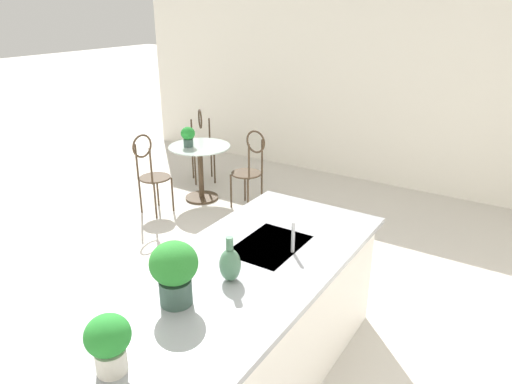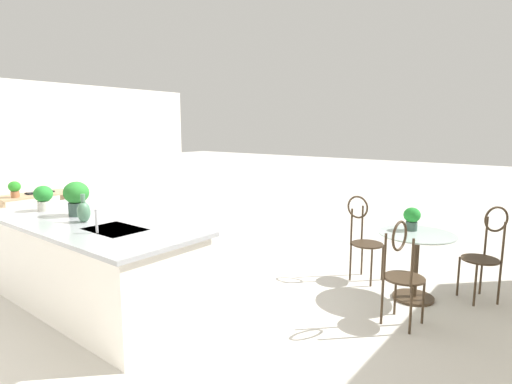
# 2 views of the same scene
# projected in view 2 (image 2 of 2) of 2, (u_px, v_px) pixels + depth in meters

# --- Properties ---
(ground_plane) EXTENTS (40.00, 40.00, 0.00)m
(ground_plane) POSITION_uv_depth(u_px,v_px,m) (171.00, 288.00, 4.81)
(ground_plane) COLOR beige
(wall_right) EXTENTS (0.12, 7.80, 2.70)m
(wall_right) POSITION_uv_depth(u_px,v_px,m) (11.00, 157.00, 7.21)
(wall_right) COLOR silver
(wall_right) RESTS_ON ground
(kitchen_island) EXTENTS (2.80, 1.06, 0.92)m
(kitchen_island) POSITION_uv_depth(u_px,v_px,m) (87.00, 264.00, 4.26)
(kitchen_island) COLOR white
(kitchen_island) RESTS_ON ground
(bistro_table) EXTENTS (0.80, 0.80, 0.74)m
(bistro_table) POSITION_uv_depth(u_px,v_px,m) (415.00, 260.00, 4.44)
(bistro_table) COLOR #3D2D1E
(bistro_table) RESTS_ON ground
(chair_near_window) EXTENTS (0.42, 0.50, 1.04)m
(chair_near_window) POSITION_uv_depth(u_px,v_px,m) (402.00, 268.00, 3.81)
(chair_near_window) COLOR #3D2D1E
(chair_near_window) RESTS_ON ground
(chair_by_island) EXTENTS (0.50, 0.41, 1.04)m
(chair_by_island) POSITION_uv_depth(u_px,v_px,m) (363.00, 234.00, 5.01)
(chair_by_island) COLOR #3D2D1E
(chair_by_island) RESTS_ON ground
(chair_toward_desk) EXTENTS (0.54, 0.54, 1.04)m
(chair_toward_desk) POSITION_uv_depth(u_px,v_px,m) (486.00, 249.00, 4.40)
(chair_toward_desk) COLOR #3D2D1E
(chair_toward_desk) RESTS_ON ground
(sink_faucet) EXTENTS (0.02, 0.02, 0.22)m
(sink_faucet) POSITION_uv_depth(u_px,v_px,m) (96.00, 221.00, 3.70)
(sink_faucet) COLOR #B2B5BA
(sink_faucet) RESTS_ON kitchen_island
(writing_desk) EXTENTS (0.60, 1.20, 0.74)m
(writing_desk) POSITION_uv_depth(u_px,v_px,m) (36.00, 207.00, 7.04)
(writing_desk) COLOR tan
(writing_desk) RESTS_ON ground
(keyboard) EXTENTS (0.16, 0.44, 0.03)m
(keyboard) POSITION_uv_depth(u_px,v_px,m) (40.00, 192.00, 7.09)
(keyboard) COLOR black
(keyboard) RESTS_ON writing_desk
(potted_plant_on_table) EXTENTS (0.18, 0.18, 0.26)m
(potted_plant_on_table) POSITION_uv_depth(u_px,v_px,m) (412.00, 217.00, 4.51)
(potted_plant_on_table) COLOR #385147
(potted_plant_on_table) RESTS_ON bistro_table
(potted_plant_counter_far) EXTENTS (0.21, 0.21, 0.29)m
(potted_plant_counter_far) POSITION_uv_depth(u_px,v_px,m) (43.00, 196.00, 4.68)
(potted_plant_counter_far) COLOR beige
(potted_plant_counter_far) RESTS_ON kitchen_island
(potted_plant_counter_near) EXTENTS (0.27, 0.27, 0.37)m
(potted_plant_counter_near) POSITION_uv_depth(u_px,v_px,m) (76.00, 196.00, 4.41)
(potted_plant_counter_near) COLOR #385147
(potted_plant_counter_near) RESTS_ON kitchen_island
(potted_plant_on_desk) EXTENTS (0.19, 0.19, 0.26)m
(potted_plant_on_desk) POSITION_uv_depth(u_px,v_px,m) (15.00, 188.00, 6.64)
(potted_plant_on_desk) COLOR #9E603D
(potted_plant_on_desk) RESTS_ON writing_desk
(vase_on_counter) EXTENTS (0.13, 0.13, 0.29)m
(vase_on_counter) POSITION_uv_depth(u_px,v_px,m) (84.00, 211.00, 4.12)
(vase_on_counter) COLOR #4C7A5B
(vase_on_counter) RESTS_ON kitchen_island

